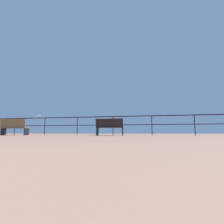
# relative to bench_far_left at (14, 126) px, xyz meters

# --- Properties ---
(pier_railing) EXTENTS (21.96, 0.05, 1.10)m
(pier_railing) POSITION_rel_bench_far_left_xyz_m (5.83, 0.88, 0.30)
(pier_railing) COLOR black
(pier_railing) RESTS_ON ground_plane
(bench_far_left) EXTENTS (1.63, 0.70, 0.96)m
(bench_far_left) POSITION_rel_bench_far_left_xyz_m (0.00, 0.00, 0.00)
(bench_far_left) COLOR brown
(bench_far_left) RESTS_ON ground_plane
(bench_near_left) EXTENTS (1.45, 0.71, 0.88)m
(bench_near_left) POSITION_rel_bench_far_left_xyz_m (5.82, 0.01, -0.04)
(bench_near_left) COLOR black
(bench_near_left) RESTS_ON ground_plane
(seagull_on_rail) EXTENTS (0.38, 0.22, 0.18)m
(seagull_on_rail) POSITION_rel_bench_far_left_xyz_m (0.92, 0.88, 0.67)
(seagull_on_rail) COLOR white
(seagull_on_rail) RESTS_ON pier_railing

